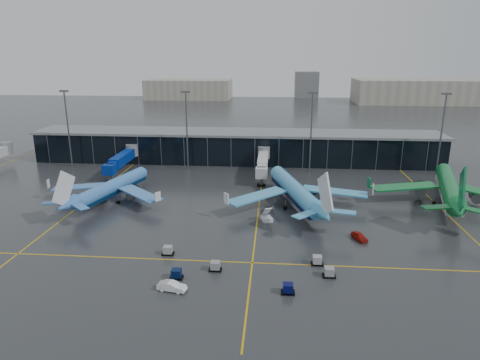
# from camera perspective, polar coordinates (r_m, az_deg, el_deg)

# --- Properties ---
(ground) EXTENTS (600.00, 600.00, 0.00)m
(ground) POSITION_cam_1_polar(r_m,az_deg,el_deg) (94.22, -3.96, -6.53)
(ground) COLOR #282B2D
(ground) RESTS_ON ground
(terminal_pier) EXTENTS (142.00, 17.00, 10.70)m
(terminal_pier) POSITION_cam_1_polar(r_m,az_deg,el_deg) (151.59, -0.51, 4.53)
(terminal_pier) COLOR black
(terminal_pier) RESTS_ON ground
(jet_bridges) EXTENTS (94.00, 27.50, 7.20)m
(jet_bridges) POSITION_cam_1_polar(r_m,az_deg,el_deg) (141.27, -15.54, 2.68)
(jet_bridges) COLOR #595B60
(jet_bridges) RESTS_ON ground
(flood_masts) EXTENTS (203.00, 0.50, 25.50)m
(flood_masts) POSITION_cam_1_polar(r_m,az_deg,el_deg) (137.89, 1.11, 6.88)
(flood_masts) COLOR #595B60
(flood_masts) RESTS_ON ground
(distant_hangars) EXTENTS (260.00, 71.00, 22.00)m
(distant_hangars) POSITION_cam_1_polar(r_m,az_deg,el_deg) (358.71, 10.77, 11.71)
(distant_hangars) COLOR #B2AD99
(distant_hangars) RESTS_ON ground
(taxi_lines) EXTENTS (220.00, 120.00, 0.02)m
(taxi_lines) POSITION_cam_1_polar(r_m,az_deg,el_deg) (103.13, 2.44, -4.42)
(taxi_lines) COLOR gold
(taxi_lines) RESTS_ON ground
(airliner_arkefly) EXTENTS (42.08, 45.45, 11.77)m
(airliner_arkefly) POSITION_cam_1_polar(r_m,az_deg,el_deg) (114.83, -16.71, 0.16)
(airliner_arkefly) COLOR #3E7DCE
(airliner_arkefly) RESTS_ON ground
(airliner_klm_near) EXTENTS (48.22, 51.89, 13.30)m
(airliner_klm_near) POSITION_cam_1_polar(r_m,az_deg,el_deg) (106.67, 7.35, -0.06)
(airliner_klm_near) COLOR #40A0D4
(airliner_klm_near) RESTS_ON ground
(airliner_aer_lingus) EXTENTS (50.71, 54.58, 14.00)m
(airliner_aer_lingus) POSITION_cam_1_polar(r_m,az_deg,el_deg) (119.56, 26.24, 0.32)
(airliner_aer_lingus) COLOR #0D6F2D
(airliner_aer_lingus) RESTS_ON ground
(baggage_carts) EXTENTS (31.84, 13.51, 1.70)m
(baggage_carts) POSITION_cam_1_polar(r_m,az_deg,el_deg) (76.23, 1.03, -11.71)
(baggage_carts) COLOR black
(baggage_carts) RESTS_ON ground
(mobile_airstair) EXTENTS (3.12, 3.74, 3.45)m
(mobile_airstair) POSITION_cam_1_polar(r_m,az_deg,el_deg) (98.68, 3.57, -4.95)
(mobile_airstair) COLOR white
(mobile_airstair) RESTS_ON ground
(service_van_red) EXTENTS (3.38, 4.73, 1.50)m
(service_van_red) POSITION_cam_1_polar(r_m,az_deg,el_deg) (91.88, 15.64, -7.25)
(service_van_red) COLOR #A5150C
(service_van_red) RESTS_ON ground
(service_van_white) EXTENTS (4.98, 2.43, 1.57)m
(service_van_white) POSITION_cam_1_polar(r_m,az_deg,el_deg) (71.81, -9.06, -13.82)
(service_van_white) COLOR white
(service_van_white) RESTS_ON ground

